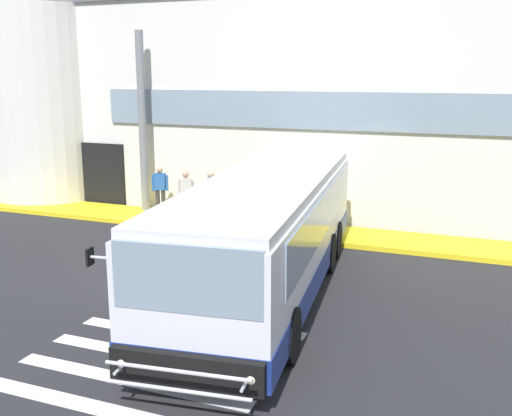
{
  "coord_description": "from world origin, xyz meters",
  "views": [
    {
      "loc": [
        7.33,
        -12.81,
        5.0
      ],
      "look_at": [
        1.59,
        1.59,
        1.5
      ],
      "focal_mm": 42.39,
      "sensor_mm": 36.0,
      "label": 1
    }
  ],
  "objects": [
    {
      "name": "passenger_at_curb_edge",
      "position": [
        -1.26,
        4.8,
        1.11
      ],
      "size": [
        0.5,
        0.52,
        1.68
      ],
      "color": "#1E2338",
      "rests_on": "boarding_curb"
    },
    {
      "name": "bus_main_foreground",
      "position": [
        2.65,
        -0.43,
        1.33
      ],
      "size": [
        3.84,
        10.81,
        2.7
      ],
      "color": "silver",
      "rests_on": "ground"
    },
    {
      "name": "bay_paint_stripes",
      "position": [
        2.0,
        -4.2,
        0.0
      ],
      "size": [
        4.4,
        3.96,
        0.01
      ],
      "color": "silver",
      "rests_on": "ground"
    },
    {
      "name": "passenger_near_column",
      "position": [
        -3.4,
        5.1,
        1.08
      ],
      "size": [
        0.57,
        0.32,
        1.68
      ],
      "color": "#2D2D33",
      "rests_on": "boarding_curb"
    },
    {
      "name": "passenger_by_doorway",
      "position": [
        -2.11,
        4.57,
        1.08
      ],
      "size": [
        0.5,
        0.4,
        1.68
      ],
      "color": "#2D2D33",
      "rests_on": "boarding_curb"
    },
    {
      "name": "terminal_building",
      "position": [
        -0.68,
        11.59,
        3.86
      ],
      "size": [
        21.46,
        13.8,
        7.74
      ],
      "color": "silver",
      "rests_on": "ground"
    },
    {
      "name": "entry_support_column",
      "position": [
        -4.2,
        5.4,
        3.27
      ],
      "size": [
        0.28,
        0.28,
        6.24
      ],
      "primitive_type": "cylinder",
      "color": "slate",
      "rests_on": "boarding_curb"
    },
    {
      "name": "ground_plane",
      "position": [
        0.0,
        0.0,
        -0.01
      ],
      "size": [
        80.0,
        90.0,
        0.02
      ],
      "primitive_type": "cube",
      "color": "#232326",
      "rests_on": "ground"
    },
    {
      "name": "boarding_curb",
      "position": [
        0.0,
        4.8,
        0.07
      ],
      "size": [
        23.66,
        2.0,
        0.15
      ],
      "primitive_type": "cube",
      "color": "yellow",
      "rests_on": "ground"
    }
  ]
}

